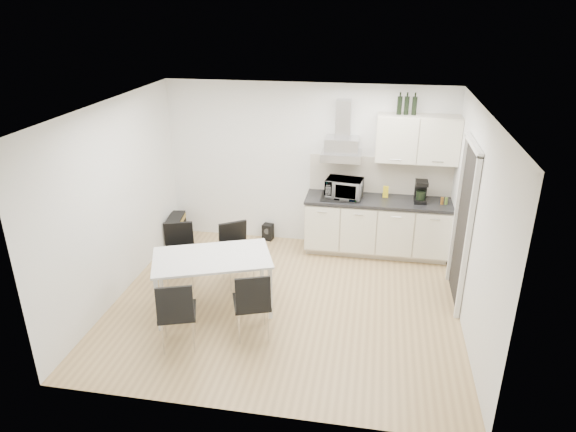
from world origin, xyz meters
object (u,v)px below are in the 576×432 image
kitchenette (381,204)px  guitar_amp (176,229)px  chair_far_left (179,256)px  chair_far_right (238,256)px  dining_table (212,262)px  chair_near_right (252,303)px  chair_near_left (177,313)px  floor_speaker (268,232)px

kitchenette → guitar_amp: bearing=-177.1°
kitchenette → chair_far_left: bearing=-151.3°
chair_far_right → dining_table: bearing=44.3°
chair_far_left → chair_near_right: (1.28, -0.99, 0.00)m
chair_far_left → chair_near_left: same height
chair_far_right → chair_near_left: same height
chair_far_left → chair_far_right: 0.81m
chair_near_left → guitar_amp: size_ratio=1.57×
chair_near_right → chair_far_right: bearing=92.7°
chair_far_left → chair_near_right: same height
chair_near_right → floor_speaker: bearing=78.1°
chair_far_right → chair_near_right: size_ratio=1.00×
dining_table → chair_far_right: (0.14, 0.67, -0.23)m
chair_near_right → dining_table: bearing=122.6°
chair_far_right → chair_near_right: (0.48, -1.15, 0.00)m
chair_far_right → chair_far_left: bearing=-22.1°
chair_far_right → floor_speaker: size_ratio=3.21×
kitchenette → chair_far_right: (-1.93, -1.33, -0.39)m
chair_far_left → guitar_amp: size_ratio=1.57×
chair_far_right → guitar_amp: (-1.37, 1.16, -0.22)m
kitchenette → chair_far_left: 3.13m
chair_near_right → guitar_amp: bearing=108.8°
floor_speaker → chair_near_right: bearing=-70.4°
chair_near_left → floor_speaker: chair_near_left is taller
chair_far_right → guitar_amp: bearing=-73.8°
kitchenette → floor_speaker: bearing=174.8°
guitar_amp → chair_near_left: bearing=-76.4°
chair_near_right → floor_speaker: (-0.37, 2.64, -0.30)m
chair_near_right → guitar_amp: chair_near_right is taller
chair_near_left → floor_speaker: (0.42, 2.99, -0.30)m
chair_far_right → guitar_amp: size_ratio=1.57×
chair_far_left → chair_near_left: (0.49, -1.33, 0.00)m
chair_far_left → dining_table: bearing=124.7°
chair_far_left → floor_speaker: chair_far_left is taller
kitchenette → dining_table: 2.88m
chair_far_left → floor_speaker: 1.91m
chair_near_right → floor_speaker: 2.69m
dining_table → guitar_amp: (-1.23, 1.83, -0.45)m
kitchenette → chair_far_left: kitchenette is taller
chair_near_left → chair_near_right: bearing=4.7°
kitchenette → chair_near_right: size_ratio=2.86×
chair_far_left → chair_near_right: bearing=125.0°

